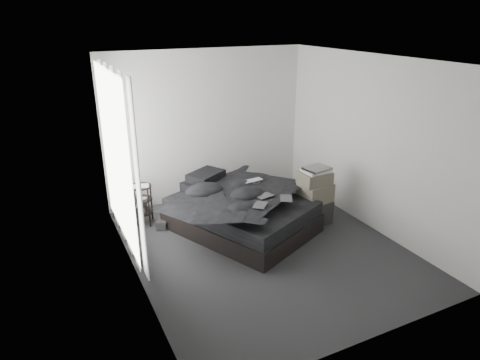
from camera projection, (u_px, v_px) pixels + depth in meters
name	position (u px, v px, depth m)	size (l,w,h in m)	color
floor	(264.00, 247.00, 6.13)	(3.60, 4.20, 0.01)	#2D2D30
ceiling	(269.00, 60.00, 5.18)	(3.60, 4.20, 0.01)	white
wall_back	(207.00, 126.00, 7.41)	(3.60, 0.01, 2.60)	white
wall_front	(379.00, 228.00, 3.90)	(3.60, 0.01, 2.60)	white
wall_left	(130.00, 183.00, 4.92)	(0.01, 4.20, 2.60)	white
wall_right	(372.00, 144.00, 6.39)	(0.01, 4.20, 2.60)	white
window_left	(116.00, 157.00, 5.66)	(0.02, 2.00, 2.30)	white
curtain_left	(120.00, 161.00, 5.71)	(0.06, 2.12, 2.48)	white
bed	(242.00, 221.00, 6.59)	(1.53, 2.02, 0.27)	black
mattress	(242.00, 207.00, 6.50)	(1.47, 1.96, 0.22)	black
duvet	(244.00, 194.00, 6.39)	(1.49, 1.72, 0.23)	black
pillow_lower	(202.00, 184.00, 6.87)	(0.61, 0.41, 0.14)	black
pillow_upper	(206.00, 176.00, 6.86)	(0.57, 0.39, 0.13)	black
laptop	(254.00, 177.00, 6.67)	(0.32, 0.21, 0.03)	silver
comic_a	(260.00, 200.00, 5.88)	(0.25, 0.17, 0.01)	black
comic_b	(265.00, 191.00, 6.17)	(0.25, 0.17, 0.01)	black
comic_c	(286.00, 193.00, 6.09)	(0.25, 0.17, 0.01)	black
side_stand	(142.00, 205.00, 6.72)	(0.34, 0.34, 0.63)	black
papers	(141.00, 186.00, 6.59)	(0.24, 0.18, 0.01)	white
floor_books	(162.00, 223.00, 6.64)	(0.15, 0.22, 0.15)	black
box_lower	(313.00, 211.00, 6.79)	(0.51, 0.40, 0.38)	black
box_mid	(315.00, 192.00, 6.66)	(0.47, 0.38, 0.29)	#666051
box_upper	(315.00, 178.00, 6.57)	(0.45, 0.36, 0.20)	#666051
art_book_white	(316.00, 171.00, 6.54)	(0.39, 0.31, 0.04)	silver
art_book_snake	(317.00, 168.00, 6.52)	(0.38, 0.30, 0.04)	silver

